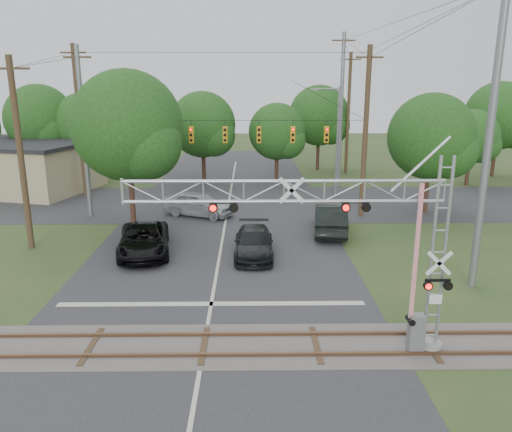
{
  "coord_description": "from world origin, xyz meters",
  "views": [
    {
      "loc": [
        1.65,
        -13.96,
        9.07
      ],
      "look_at": [
        1.92,
        7.5,
        3.34
      ],
      "focal_mm": 35.0,
      "sensor_mm": 36.0,
      "label": 1
    }
  ],
  "objects_px": {
    "pickup_black": "(144,240)",
    "sedan_silver": "(199,204)",
    "traffic_signal_span": "(238,134)",
    "crossing_gantry": "(345,234)",
    "streetlight": "(335,136)",
    "car_dark": "(254,243)"
  },
  "relations": [
    {
      "from": "streetlight",
      "to": "crossing_gantry",
      "type": "bearing_deg",
      "value": -98.72
    },
    {
      "from": "pickup_black",
      "to": "sedan_silver",
      "type": "relative_size",
      "value": 1.14
    },
    {
      "from": "crossing_gantry",
      "to": "sedan_silver",
      "type": "xyz_separation_m",
      "value": [
        -6.71,
        18.52,
        -3.42
      ]
    },
    {
      "from": "traffic_signal_span",
      "to": "car_dark",
      "type": "xyz_separation_m",
      "value": [
        0.98,
        -8.32,
        -5.01
      ]
    },
    {
      "from": "crossing_gantry",
      "to": "sedan_silver",
      "type": "height_order",
      "value": "crossing_gantry"
    },
    {
      "from": "car_dark",
      "to": "pickup_black",
      "type": "bearing_deg",
      "value": 176.9
    },
    {
      "from": "crossing_gantry",
      "to": "pickup_black",
      "type": "xyz_separation_m",
      "value": [
        -8.91,
        10.42,
        -3.48
      ]
    },
    {
      "from": "car_dark",
      "to": "streetlight",
      "type": "xyz_separation_m",
      "value": [
        6.68,
        14.55,
        4.2
      ]
    },
    {
      "from": "car_dark",
      "to": "traffic_signal_span",
      "type": "bearing_deg",
      "value": 97.33
    },
    {
      "from": "crossing_gantry",
      "to": "traffic_signal_span",
      "type": "xyz_separation_m",
      "value": [
        -3.89,
        18.36,
        1.47
      ]
    },
    {
      "from": "streetlight",
      "to": "car_dark",
      "type": "bearing_deg",
      "value": -114.67
    },
    {
      "from": "crossing_gantry",
      "to": "pickup_black",
      "type": "relative_size",
      "value": 1.9
    },
    {
      "from": "traffic_signal_span",
      "to": "crossing_gantry",
      "type": "bearing_deg",
      "value": -78.03
    },
    {
      "from": "traffic_signal_span",
      "to": "pickup_black",
      "type": "distance_m",
      "value": 10.61
    },
    {
      "from": "sedan_silver",
      "to": "streetlight",
      "type": "distance_m",
      "value": 12.78
    },
    {
      "from": "car_dark",
      "to": "sedan_silver",
      "type": "xyz_separation_m",
      "value": [
        -3.8,
        8.49,
        0.12
      ]
    },
    {
      "from": "crossing_gantry",
      "to": "streetlight",
      "type": "distance_m",
      "value": 24.88
    },
    {
      "from": "traffic_signal_span",
      "to": "streetlight",
      "type": "height_order",
      "value": "traffic_signal_span"
    },
    {
      "from": "traffic_signal_span",
      "to": "car_dark",
      "type": "distance_m",
      "value": 9.77
    },
    {
      "from": "sedan_silver",
      "to": "streetlight",
      "type": "xyz_separation_m",
      "value": [
        10.48,
        6.06,
        4.08
      ]
    },
    {
      "from": "pickup_black",
      "to": "car_dark",
      "type": "xyz_separation_m",
      "value": [
        6.0,
        -0.39,
        -0.06
      ]
    },
    {
      "from": "pickup_black",
      "to": "car_dark",
      "type": "distance_m",
      "value": 6.01
    }
  ]
}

